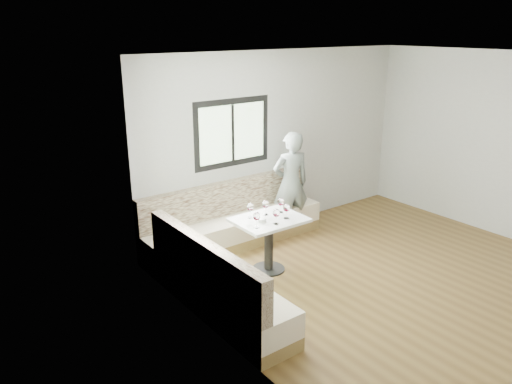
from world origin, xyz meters
TOP-DOWN VIEW (x-y plane):
  - room at (-0.08, 0.08)m, footprint 5.01×5.01m
  - banquette at (-1.59, 1.63)m, footprint 2.90×2.80m
  - table at (-1.14, 1.31)m, footprint 0.91×0.72m
  - person at (-0.08, 2.12)m, footprint 0.67×0.53m
  - olive_ramekin at (-1.27, 1.29)m, footprint 0.10×0.10m
  - wine_glass_a at (-1.45, 1.17)m, footprint 0.09×0.09m
  - wine_glass_b at (-1.19, 1.11)m, footprint 0.09×0.09m
  - wine_glass_c at (-0.96, 1.18)m, footprint 0.09×0.09m
  - wine_glass_d at (-1.09, 1.45)m, footprint 0.09×0.09m
  - wine_glass_e at (-0.88, 1.40)m, footprint 0.09×0.09m
  - wine_glass_f at (-1.32, 1.48)m, footprint 0.09×0.09m

SIDE VIEW (x-z plane):
  - banquette at x=-1.59m, z-range -0.14..0.81m
  - table at x=-1.14m, z-range 0.18..0.93m
  - olive_ramekin at x=-1.27m, z-range 0.74..0.78m
  - person at x=-0.08m, z-range 0.00..1.63m
  - wine_glass_a at x=-1.45m, z-range 0.78..0.99m
  - wine_glass_b at x=-1.19m, z-range 0.78..0.99m
  - wine_glass_c at x=-0.96m, z-range 0.78..0.99m
  - wine_glass_d at x=-1.09m, z-range 0.78..0.99m
  - wine_glass_e at x=-0.88m, z-range 0.78..0.99m
  - wine_glass_f at x=-1.32m, z-range 0.78..0.99m
  - room at x=-0.08m, z-range 0.01..2.82m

